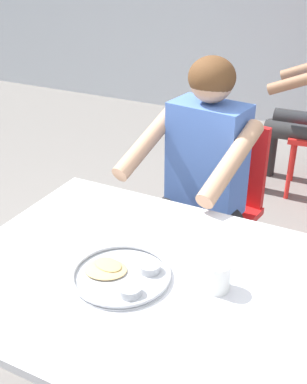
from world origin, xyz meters
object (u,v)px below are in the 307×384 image
(table_foreground, at_px, (143,290))
(drinking_cup, at_px, (217,275))
(diner_foreground, at_px, (197,172))
(chair_foreground, at_px, (216,196))
(thali_tray, at_px, (121,274))

(table_foreground, xyz_separation_m, drinking_cup, (0.23, 0.03, 0.12))
(drinking_cup, bearing_deg, diner_foreground, 116.43)
(diner_foreground, bearing_deg, chair_foreground, 83.81)
(thali_tray, bearing_deg, diner_foreground, 95.45)
(table_foreground, distance_m, diner_foreground, 0.77)
(drinking_cup, bearing_deg, table_foreground, -171.53)
(table_foreground, relative_size, diner_foreground, 0.96)
(chair_foreground, bearing_deg, diner_foreground, -96.19)
(table_foreground, height_order, diner_foreground, diner_foreground)
(table_foreground, bearing_deg, diner_foreground, 99.40)
(drinking_cup, bearing_deg, thali_tray, -163.61)
(drinking_cup, height_order, chair_foreground, chair_foreground)
(thali_tray, relative_size, diner_foreground, 0.25)
(chair_foreground, bearing_deg, drinking_cup, -70.46)
(chair_foreground, relative_size, diner_foreground, 0.72)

